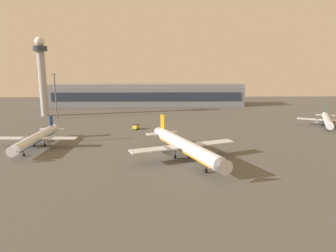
{
  "coord_description": "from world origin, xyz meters",
  "views": [
    {
      "loc": [
        -9.81,
        -91.43,
        30.41
      ],
      "look_at": [
        -6.43,
        41.69,
        4.0
      ],
      "focal_mm": 33.0,
      "sensor_mm": 36.0,
      "label": 1
    }
  ],
  "objects_px": {
    "airplane_mid_apron": "(185,146)",
    "apron_light_central": "(55,93)",
    "airplane_terminal_side": "(327,120)",
    "maintenance_van": "(136,127)",
    "control_tower": "(42,71)",
    "airplane_near_gate": "(37,138)"
  },
  "relations": [
    {
      "from": "control_tower",
      "to": "apron_light_central",
      "type": "distance_m",
      "value": 18.24
    },
    {
      "from": "control_tower",
      "to": "apron_light_central",
      "type": "xyz_separation_m",
      "value": [
        10.18,
        -9.36,
        -11.89
      ]
    },
    {
      "from": "airplane_mid_apron",
      "to": "maintenance_van",
      "type": "xyz_separation_m",
      "value": [
        -19.61,
        49.03,
        -3.38
      ]
    },
    {
      "from": "maintenance_van",
      "to": "apron_light_central",
      "type": "distance_m",
      "value": 59.5
    },
    {
      "from": "control_tower",
      "to": "airplane_terminal_side",
      "type": "distance_m",
      "value": 159.45
    },
    {
      "from": "airplane_near_gate",
      "to": "apron_light_central",
      "type": "xyz_separation_m",
      "value": [
        -13.84,
        65.02,
        11.04
      ]
    },
    {
      "from": "apron_light_central",
      "to": "maintenance_van",
      "type": "bearing_deg",
      "value": -33.71
    },
    {
      "from": "control_tower",
      "to": "airplane_terminal_side",
      "type": "bearing_deg",
      "value": -14.04
    },
    {
      "from": "control_tower",
      "to": "apron_light_central",
      "type": "height_order",
      "value": "control_tower"
    },
    {
      "from": "airplane_near_gate",
      "to": "apron_light_central",
      "type": "distance_m",
      "value": 67.39
    },
    {
      "from": "control_tower",
      "to": "apron_light_central",
      "type": "bearing_deg",
      "value": -42.61
    },
    {
      "from": "airplane_mid_apron",
      "to": "apron_light_central",
      "type": "distance_m",
      "value": 106.26
    },
    {
      "from": "airplane_mid_apron",
      "to": "airplane_near_gate",
      "type": "bearing_deg",
      "value": -38.41
    },
    {
      "from": "airplane_terminal_side",
      "to": "maintenance_van",
      "type": "distance_m",
      "value": 94.77
    },
    {
      "from": "control_tower",
      "to": "maintenance_van",
      "type": "xyz_separation_m",
      "value": [
        58.37,
        -41.51,
        -25.42
      ]
    },
    {
      "from": "airplane_terminal_side",
      "to": "apron_light_central",
      "type": "distance_m",
      "value": 146.21
    },
    {
      "from": "apron_light_central",
      "to": "airplane_terminal_side",
      "type": "bearing_deg",
      "value": -11.45
    },
    {
      "from": "airplane_terminal_side",
      "to": "airplane_mid_apron",
      "type": "bearing_deg",
      "value": 59.61
    },
    {
      "from": "control_tower",
      "to": "airplane_terminal_side",
      "type": "relative_size",
      "value": 1.37
    },
    {
      "from": "airplane_terminal_side",
      "to": "apron_light_central",
      "type": "xyz_separation_m",
      "value": [
        -142.88,
        28.93,
        11.21
      ]
    },
    {
      "from": "airplane_near_gate",
      "to": "maintenance_van",
      "type": "bearing_deg",
      "value": -134.76
    },
    {
      "from": "control_tower",
      "to": "airplane_near_gate",
      "type": "bearing_deg",
      "value": -72.11
    }
  ]
}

